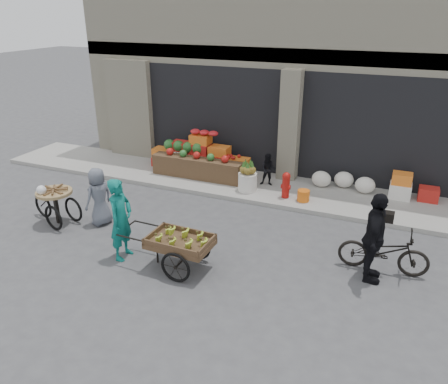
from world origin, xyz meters
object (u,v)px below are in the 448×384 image
at_px(banana_cart, 178,240).
at_px(tricycle_cart, 55,201).
at_px(bicycle, 384,251).
at_px(vendor_woman, 121,219).
at_px(vendor_grey, 99,197).
at_px(fire_hydrant, 286,184).
at_px(cyclist, 374,238).
at_px(orange_bucket, 303,196).
at_px(seated_person, 268,170).
at_px(pineapple_bin, 248,182).

relative_size(banana_cart, tricycle_cart, 1.47).
bearing_deg(bicycle, tricycle_cart, 93.14).
relative_size(banana_cart, vendor_woman, 1.23).
distance_m(vendor_woman, vendor_grey, 1.75).
bearing_deg(fire_hydrant, cyclist, -49.88).
xyz_separation_m(fire_hydrant, banana_cart, (-1.09, -3.99, 0.14)).
bearing_deg(orange_bucket, cyclist, -55.66).
bearing_deg(banana_cart, tricycle_cart, 171.66).
bearing_deg(seated_person, pineapple_bin, -133.69).
relative_size(fire_hydrant, banana_cart, 0.33).
xyz_separation_m(banana_cart, bicycle, (3.75, 1.47, -0.19)).
height_order(seated_person, cyclist, cyclist).
distance_m(pineapple_bin, seated_person, 0.75).
bearing_deg(tricycle_cart, vendor_grey, 32.09).
distance_m(banana_cart, vendor_woman, 1.29).
bearing_deg(pineapple_bin, vendor_grey, -131.09).
bearing_deg(tricycle_cart, pineapple_bin, 54.90).
height_order(pineapple_bin, vendor_grey, vendor_grey).
height_order(banana_cart, vendor_grey, vendor_grey).
xyz_separation_m(bicycle, cyclist, (-0.20, -0.40, 0.45)).
distance_m(orange_bucket, vendor_woman, 4.95).
bearing_deg(fire_hydrant, banana_cart, -105.33).
height_order(vendor_woman, cyclist, cyclist).
relative_size(seated_person, vendor_woman, 0.53).
bearing_deg(banana_cart, cyclist, 18.21).
xyz_separation_m(tricycle_cart, bicycle, (7.41, 0.84, -0.11)).
bearing_deg(bicycle, pineapple_bin, 52.36).
bearing_deg(tricycle_cart, orange_bucket, 44.08).
relative_size(pineapple_bin, cyclist, 0.29).
bearing_deg(vendor_grey, pineapple_bin, 154.30).
relative_size(banana_cart, cyclist, 1.19).
relative_size(fire_hydrant, tricycle_cart, 0.49).
xyz_separation_m(vendor_woman, cyclist, (4.82, 1.13, 0.02)).
bearing_deg(tricycle_cart, banana_cart, 2.09).
bearing_deg(bicycle, fire_hydrant, 43.26).
distance_m(fire_hydrant, cyclist, 3.84).
height_order(vendor_grey, cyclist, cyclist).
height_order(vendor_woman, bicycle, vendor_woman).
relative_size(orange_bucket, tricycle_cart, 0.22).
distance_m(orange_bucket, banana_cart, 4.26).
relative_size(pineapple_bin, vendor_grey, 0.37).
bearing_deg(seated_person, bicycle, -53.32).
distance_m(pineapple_bin, banana_cart, 4.05).
relative_size(fire_hydrant, cyclist, 0.40).
distance_m(pineapple_bin, vendor_woman, 4.32).
xyz_separation_m(pineapple_bin, fire_hydrant, (1.10, -0.05, 0.13)).
bearing_deg(vendor_woman, seated_person, -21.98).
relative_size(fire_hydrant, vendor_woman, 0.41).
bearing_deg(pineapple_bin, seated_person, 56.31).
distance_m(fire_hydrant, orange_bucket, 0.55).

